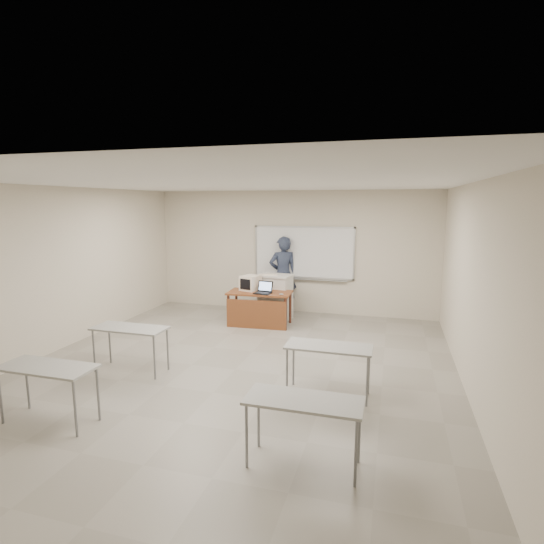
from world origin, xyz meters
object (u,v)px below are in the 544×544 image
(crt_monitor, at_px, (251,283))
(laptop, at_px, (263,291))
(presenter, at_px, (283,274))
(podium, at_px, (275,297))
(whiteboard, at_px, (304,253))
(instructor_desk, at_px, (258,302))
(mouse, at_px, (281,294))
(keyboard, at_px, (268,275))

(crt_monitor, relative_size, laptop, 1.20)
(presenter, bearing_deg, podium, 64.12)
(crt_monitor, distance_m, presenter, 1.21)
(whiteboard, relative_size, instructor_desk, 1.78)
(mouse, height_order, keyboard, keyboard)
(whiteboard, xyz_separation_m, podium, (-0.50, -0.79, -0.95))
(instructor_desk, bearing_deg, presenter, 77.90)
(keyboard, height_order, presenter, presenter)
(laptop, xyz_separation_m, keyboard, (-0.07, 0.58, 0.25))
(whiteboard, distance_m, laptop, 1.74)
(laptop, height_order, keyboard, keyboard)
(laptop, bearing_deg, podium, 91.03)
(whiteboard, height_order, mouse, whiteboard)
(whiteboard, bearing_deg, laptop, -111.29)
(instructor_desk, distance_m, crt_monitor, 0.51)
(presenter, bearing_deg, crt_monitor, 42.62)
(podium, xyz_separation_m, laptop, (-0.08, -0.70, 0.28))
(instructor_desk, xyz_separation_m, mouse, (0.55, -0.09, 0.23))
(laptop, bearing_deg, mouse, -2.50)
(crt_monitor, bearing_deg, whiteboard, 70.15)
(keyboard, bearing_deg, podium, 18.70)
(podium, height_order, mouse, podium)
(mouse, distance_m, presenter, 1.50)
(podium, bearing_deg, whiteboard, 65.61)
(mouse, bearing_deg, laptop, 165.53)
(whiteboard, bearing_deg, mouse, -95.46)
(instructor_desk, bearing_deg, whiteboard, 61.31)
(crt_monitor, bearing_deg, instructor_desk, -25.87)
(laptop, xyz_separation_m, presenter, (0.09, 1.37, 0.14))
(crt_monitor, bearing_deg, presenter, 85.32)
(laptop, xyz_separation_m, mouse, (0.43, -0.08, -0.04))
(instructor_desk, bearing_deg, laptop, -9.09)
(crt_monitor, bearing_deg, keyboard, 65.61)
(crt_monitor, distance_m, keyboard, 0.47)
(whiteboard, bearing_deg, instructor_desk, -115.33)
(keyboard, bearing_deg, mouse, -72.78)
(instructor_desk, relative_size, podium, 1.33)
(keyboard, bearing_deg, instructor_desk, -114.97)
(crt_monitor, bearing_deg, laptop, -16.41)
(whiteboard, distance_m, instructor_desk, 1.89)
(crt_monitor, height_order, laptop, crt_monitor)
(whiteboard, height_order, instructor_desk, whiteboard)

